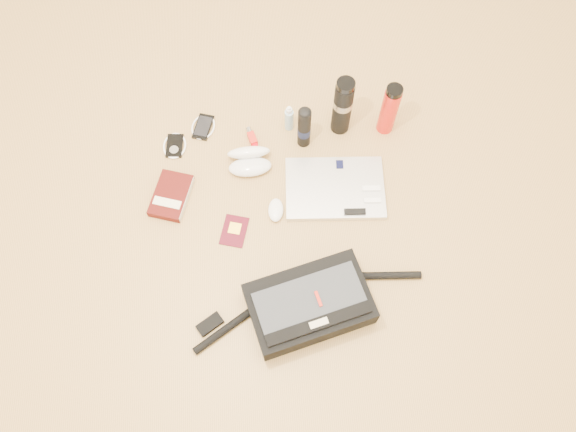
# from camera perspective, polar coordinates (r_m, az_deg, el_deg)

# --- Properties ---
(ground) EXTENTS (4.00, 4.00, 0.00)m
(ground) POSITION_cam_1_polar(r_m,az_deg,el_deg) (2.00, -0.23, -1.95)
(ground) COLOR #AE8648
(ground) RESTS_ON ground
(messenger_bag) EXTENTS (0.79, 0.34, 0.11)m
(messenger_bag) POSITION_cam_1_polar(r_m,az_deg,el_deg) (1.87, 2.12, -8.95)
(messenger_bag) COLOR black
(messenger_bag) RESTS_ON ground
(laptop) EXTENTS (0.37, 0.27, 0.03)m
(laptop) POSITION_cam_1_polar(r_m,az_deg,el_deg) (2.07, 4.83, 2.80)
(laptop) COLOR silver
(laptop) RESTS_ON ground
(book) EXTENTS (0.17, 0.21, 0.03)m
(book) POSITION_cam_1_polar(r_m,az_deg,el_deg) (2.09, -11.75, 2.01)
(book) COLOR #3F0B08
(book) RESTS_ON ground
(passport) EXTENTS (0.11, 0.14, 0.01)m
(passport) POSITION_cam_1_polar(r_m,az_deg,el_deg) (2.02, -5.48, -1.50)
(passport) COLOR #450713
(passport) RESTS_ON ground
(mouse) EXTENTS (0.06, 0.10, 0.03)m
(mouse) POSITION_cam_1_polar(r_m,az_deg,el_deg) (2.03, -1.25, 0.61)
(mouse) COLOR white
(mouse) RESTS_ON ground
(sunglasses_case) EXTENTS (0.17, 0.14, 0.09)m
(sunglasses_case) POSITION_cam_1_polar(r_m,az_deg,el_deg) (2.11, -3.94, 5.71)
(sunglasses_case) COLOR silver
(sunglasses_case) RESTS_ON ground
(ipod) EXTENTS (0.10, 0.11, 0.01)m
(ipod) POSITION_cam_1_polar(r_m,az_deg,el_deg) (2.21, -11.44, 7.00)
(ipod) COLOR black
(ipod) RESTS_ON ground
(phone) EXTENTS (0.11, 0.13, 0.01)m
(phone) POSITION_cam_1_polar(r_m,az_deg,el_deg) (2.23, -8.61, 8.94)
(phone) COLOR black
(phone) RESTS_ON ground
(inhaler) EXTENTS (0.04, 0.10, 0.02)m
(inhaler) POSITION_cam_1_polar(r_m,az_deg,el_deg) (2.18, -3.68, 7.94)
(inhaler) COLOR red
(inhaler) RESTS_ON ground
(spray_bottle) EXTENTS (0.04, 0.04, 0.13)m
(spray_bottle) POSITION_cam_1_polar(r_m,az_deg,el_deg) (2.17, 0.12, 9.84)
(spray_bottle) COLOR #91B5CA
(spray_bottle) RESTS_ON ground
(aerosol_can) EXTENTS (0.06, 0.06, 0.21)m
(aerosol_can) POSITION_cam_1_polar(r_m,az_deg,el_deg) (2.09, 1.66, 9.02)
(aerosol_can) COLOR black
(aerosol_can) RESTS_ON ground
(thermos_black) EXTENTS (0.09, 0.09, 0.28)m
(thermos_black) POSITION_cam_1_polar(r_m,az_deg,el_deg) (2.11, 5.57, 11.05)
(thermos_black) COLOR black
(thermos_black) RESTS_ON ground
(thermos_red) EXTENTS (0.08, 0.08, 0.24)m
(thermos_red) POSITION_cam_1_polar(r_m,az_deg,el_deg) (2.15, 10.26, 10.61)
(thermos_red) COLOR red
(thermos_red) RESTS_ON ground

